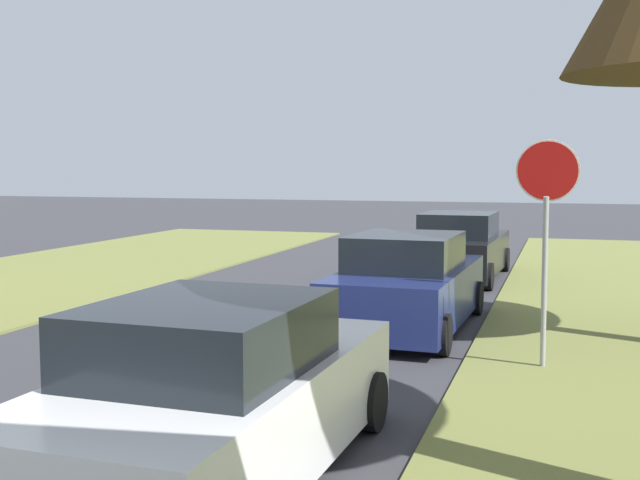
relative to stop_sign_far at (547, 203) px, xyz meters
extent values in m
cylinder|color=#9EA0A5|center=(0.00, -0.15, -1.02)|extent=(0.07, 0.39, 2.24)
cylinder|color=white|center=(0.00, 0.06, 0.41)|extent=(0.81, 0.19, 0.80)
cylinder|color=red|center=(0.00, 0.06, 0.41)|extent=(0.77, 0.20, 0.76)
cube|color=white|center=(-2.50, -4.60, -1.59)|extent=(1.97, 4.46, 0.85)
cube|color=black|center=(-2.51, -4.82, -0.89)|extent=(1.67, 2.08, 0.56)
cylinder|color=black|center=(-3.32, -2.93, -1.88)|extent=(0.22, 0.61, 0.60)
cylinder|color=black|center=(-1.58, -2.98, -1.88)|extent=(0.22, 0.61, 0.60)
cube|color=navy|center=(-2.18, 2.06, -1.59)|extent=(1.97, 4.46, 0.85)
cube|color=black|center=(-2.19, 1.84, -0.89)|extent=(1.67, 2.08, 0.56)
cylinder|color=black|center=(-3.00, 3.74, -1.88)|extent=(0.22, 0.61, 0.60)
cylinder|color=black|center=(-1.26, 3.68, -1.88)|extent=(0.22, 0.61, 0.60)
cylinder|color=black|center=(-3.11, 0.44, -1.88)|extent=(0.22, 0.61, 0.60)
cylinder|color=black|center=(-1.37, 0.39, -1.88)|extent=(0.22, 0.61, 0.60)
cube|color=black|center=(-2.13, 8.23, -1.59)|extent=(1.97, 4.46, 0.85)
cube|color=black|center=(-2.14, 8.01, -0.89)|extent=(1.67, 2.08, 0.56)
cylinder|color=black|center=(-2.94, 9.90, -1.88)|extent=(0.22, 0.61, 0.60)
cylinder|color=black|center=(-1.21, 9.85, -1.88)|extent=(0.22, 0.61, 0.60)
cylinder|color=black|center=(-3.05, 6.61, -1.88)|extent=(0.22, 0.61, 0.60)
cylinder|color=black|center=(-1.31, 6.55, -1.88)|extent=(0.22, 0.61, 0.60)
camera|label=1|loc=(0.23, -10.51, 0.47)|focal=44.28mm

